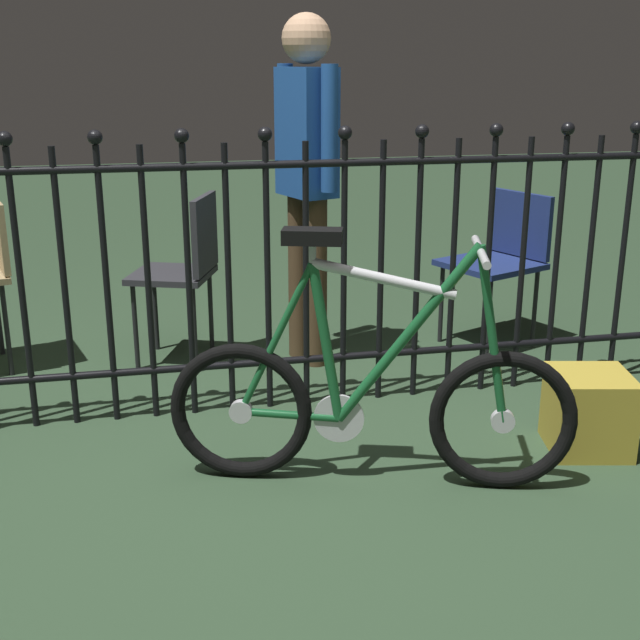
% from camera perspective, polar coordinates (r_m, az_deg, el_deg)
% --- Properties ---
extents(ground_plane, '(20.00, 20.00, 0.00)m').
position_cam_1_polar(ground_plane, '(3.00, -1.64, -11.50)').
color(ground_plane, '#2E452E').
extents(iron_fence, '(3.96, 0.07, 1.26)m').
position_cam_1_polar(iron_fence, '(3.46, -5.16, 3.67)').
color(iron_fence, black).
rests_on(iron_fence, ground).
extents(bicycle, '(1.39, 0.53, 0.92)m').
position_cam_1_polar(bicycle, '(2.92, 3.45, -5.58)').
color(bicycle, black).
rests_on(bicycle, ground).
extents(chair_navy, '(0.56, 0.56, 0.80)m').
position_cam_1_polar(chair_navy, '(4.45, 12.37, 4.56)').
color(chair_navy, black).
rests_on(chair_navy, ground).
extents(chair_charcoal, '(0.48, 0.47, 0.84)m').
position_cam_1_polar(chair_charcoal, '(4.10, -9.20, 3.93)').
color(chair_charcoal, black).
rests_on(chair_charcoal, ground).
extents(person_visitor, '(0.27, 0.45, 1.66)m').
position_cam_1_polar(person_visitor, '(3.99, -0.91, 10.84)').
color(person_visitor, '#4C3823').
rests_on(person_visitor, ground).
extents(display_crate, '(0.35, 0.35, 0.31)m').
position_cam_1_polar(display_crate, '(3.39, 17.97, -6.01)').
color(display_crate, '#B29933').
rests_on(display_crate, ground).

